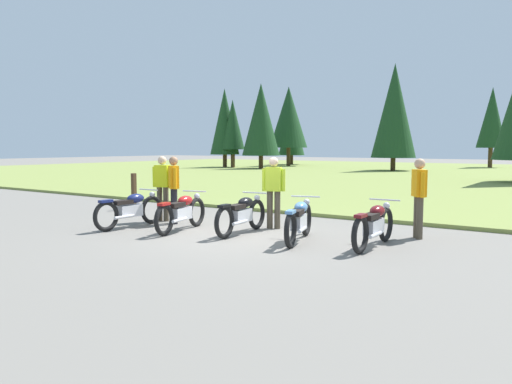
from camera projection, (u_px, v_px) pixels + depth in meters
name	position (u px, v px, depth m)	size (l,w,h in m)	color
ground_plane	(240.00, 236.00, 10.91)	(140.00, 140.00, 0.00)	slate
grass_moorland	(482.00, 176.00, 31.76)	(80.00, 44.00, 0.10)	olive
forest_treeline	(390.00, 114.00, 37.53)	(38.67, 27.65, 8.30)	#47331E
motorcycle_navy	(130.00, 209.00, 11.97)	(0.62, 2.10, 0.88)	black
motorcycle_red	(182.00, 212.00, 11.48)	(0.72, 2.08, 0.88)	black
motorcycle_black	(242.00, 214.00, 11.11)	(0.62, 2.10, 0.88)	black
motorcycle_sky_blue	(299.00, 220.00, 10.20)	(0.83, 2.04, 0.88)	black
motorcycle_maroon	(374.00, 225.00, 9.61)	(0.62, 2.10, 0.88)	black
rider_checking_bike	(274.00, 188.00, 11.76)	(0.52, 0.34, 1.67)	#4C4233
rider_near_row_end	(174.00, 186.00, 12.52)	(0.45, 0.40, 1.67)	black
rider_in_hivis_vest	(419.00, 193.00, 10.50)	(0.38, 0.47, 1.67)	#4C4233
rider_with_back_turned	(163.00, 184.00, 12.96)	(0.53, 0.32, 1.67)	#4C4233
trail_marker_post	(134.00, 191.00, 15.42)	(0.12, 0.12, 1.10)	#47331E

